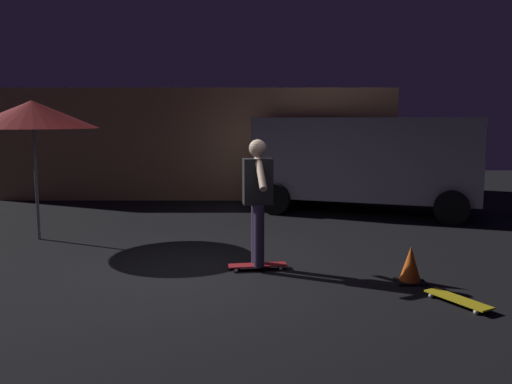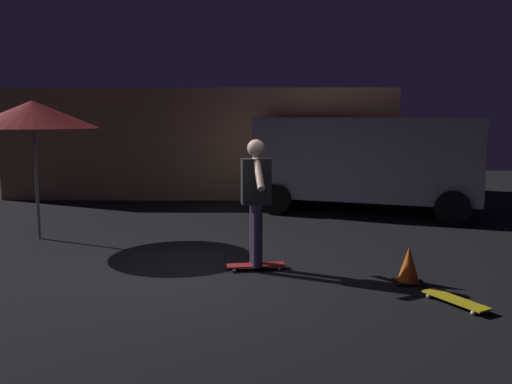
% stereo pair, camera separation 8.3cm
% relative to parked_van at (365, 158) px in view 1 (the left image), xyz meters
% --- Properties ---
extents(ground_plane, '(28.00, 28.00, 0.00)m').
position_rel_parked_van_xyz_m(ground_plane, '(-3.13, -4.68, -1.16)').
color(ground_plane, black).
extents(low_building, '(9.78, 3.28, 2.75)m').
position_rel_parked_van_xyz_m(low_building, '(-3.84, 3.21, 0.21)').
color(low_building, '#AD7F56').
rests_on(low_building, ground_plane).
extents(parked_van, '(4.97, 3.42, 2.03)m').
position_rel_parked_van_xyz_m(parked_van, '(0.00, 0.00, 0.00)').
color(parked_van, '#B2B2B7').
rests_on(parked_van, ground_plane).
extents(patio_umbrella, '(2.10, 2.10, 2.30)m').
position_rel_parked_van_xyz_m(patio_umbrella, '(-6.03, -2.71, 0.91)').
color(patio_umbrella, slate).
rests_on(patio_umbrella, ground_plane).
extents(skateboard_ridden, '(0.80, 0.32, 0.07)m').
position_rel_parked_van_xyz_m(skateboard_ridden, '(-2.36, -4.54, -1.11)').
color(skateboard_ridden, '#AD1E23').
rests_on(skateboard_ridden, ground_plane).
extents(skateboard_spare, '(0.56, 0.78, 0.07)m').
position_rel_parked_van_xyz_m(skateboard_spare, '(-0.19, -5.91, -1.11)').
color(skateboard_spare, gold).
rests_on(skateboard_spare, ground_plane).
extents(skater, '(0.41, 0.98, 1.67)m').
position_rel_parked_van_xyz_m(skater, '(-2.36, -4.54, -0.12)').
color(skater, '#382D4C').
rests_on(skater, skateboard_ridden).
extents(traffic_cone, '(0.34, 0.34, 0.46)m').
position_rel_parked_van_xyz_m(traffic_cone, '(-0.48, -5.12, -0.95)').
color(traffic_cone, black).
rests_on(traffic_cone, ground_plane).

